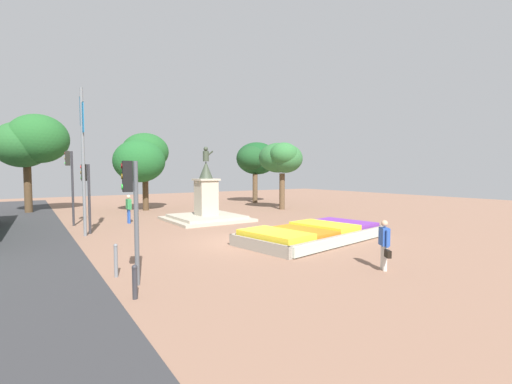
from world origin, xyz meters
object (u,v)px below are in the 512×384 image
statue_monument (206,207)px  kerb_bollard_south (135,281)px  kerb_bollard_mid_a (116,260)px  traffic_light_near_crossing (132,198)px  traffic_light_far_corner (70,174)px  banner_pole (83,154)px  pedestrian_near_planter (129,207)px  pedestrian_with_handbag (384,243)px  traffic_light_mid_block (86,185)px  flower_planter (314,233)px

statue_monument → kerb_bollard_south: bearing=-122.9°
kerb_bollard_mid_a → traffic_light_near_crossing: bearing=-78.5°
traffic_light_far_corner → kerb_bollard_south: size_ratio=5.06×
traffic_light_far_corner → banner_pole: (0.18, -3.81, 0.93)m
traffic_light_far_corner → pedestrian_near_planter: bearing=-15.2°
statue_monument → banner_pole: (-7.05, -1.63, 2.99)m
pedestrian_with_handbag → kerb_bollard_mid_a: pedestrian_with_handbag is taller
kerb_bollard_south → traffic_light_mid_block: bearing=87.9°
banner_pole → traffic_light_mid_block: bearing=71.5°
traffic_light_far_corner → kerb_bollard_south: traffic_light_far_corner is taller
flower_planter → traffic_light_near_crossing: size_ratio=2.22×
traffic_light_mid_block → pedestrian_with_handbag: (6.57, -11.88, -1.53)m
traffic_light_far_corner → banner_pole: size_ratio=0.60×
flower_planter → kerb_bollard_mid_a: bearing=-174.7°
statue_monument → traffic_light_near_crossing: (-7.03, -10.17, 1.48)m
banner_pole → pedestrian_with_handbag: banner_pole is taller
traffic_light_near_crossing → kerb_bollard_south: bearing=-101.9°
traffic_light_mid_block → banner_pole: bearing=-108.5°
flower_planter → statue_monument: statue_monument is taller
banner_pole → pedestrian_with_handbag: bearing=-59.3°
flower_planter → banner_pole: banner_pole is taller
flower_planter → traffic_light_far_corner: 13.74m
kerb_bollard_mid_a → kerb_bollard_south: bearing=-90.1°
kerb_bollard_south → kerb_bollard_mid_a: bearing=89.9°
kerb_bollard_south → flower_planter: bearing=18.5°
traffic_light_far_corner → kerb_bollard_mid_a: bearing=-90.0°
flower_planter → banner_pole: bearing=140.8°
traffic_light_near_crossing → traffic_light_far_corner: traffic_light_far_corner is taller
kerb_bollard_mid_a → banner_pole: bearing=88.6°
traffic_light_near_crossing → pedestrian_with_handbag: bearing=-22.8°
kerb_bollard_south → kerb_bollard_mid_a: kerb_bollard_mid_a is taller
pedestrian_near_planter → kerb_bollard_south: pedestrian_near_planter is taller
pedestrian_near_planter → kerb_bollard_mid_a: pedestrian_near_planter is taller
flower_planter → banner_pole: 11.21m
traffic_light_far_corner → kerb_bollard_mid_a: (-0.00, -11.31, -2.39)m
statue_monument → pedestrian_with_handbag: statue_monument is taller
banner_pole → pedestrian_near_planter: size_ratio=4.11×
statue_monument → banner_pole: banner_pole is taller
kerb_bollard_mid_a → traffic_light_mid_block: bearing=87.4°
traffic_light_far_corner → banner_pole: 3.93m
statue_monument → pedestrian_near_planter: bearing=162.3°
statue_monument → traffic_light_near_crossing: bearing=-124.6°
flower_planter → pedestrian_with_handbag: bearing=-107.9°
traffic_light_mid_block → kerb_bollard_mid_a: 8.25m
traffic_light_far_corner → kerb_bollard_south: 13.57m
traffic_light_near_crossing → banner_pole: size_ratio=0.48×
traffic_light_mid_block → kerb_bollard_south: size_ratio=4.11×
traffic_light_mid_block → pedestrian_with_handbag: bearing=-61.0°
pedestrian_with_handbag → flower_planter: bearing=72.1°
statue_monument → pedestrian_with_handbag: bearing=-91.3°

